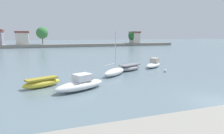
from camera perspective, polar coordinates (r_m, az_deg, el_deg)
The scene contains 8 objects.
ground_plane at distance 18.10m, azimuth 27.66°, elevation -8.93°, with size 400.00×400.00×0.00m, color slate.
moored_boat_0 at distance 21.47m, azimuth -19.67°, elevation -4.35°, with size 4.12×2.74×0.98m.
moored_boat_1 at distance 19.49m, azimuth -9.12°, elevation -4.94°, with size 5.60×3.79×1.56m.
moored_boat_2 at distance 25.99m, azimuth 0.67°, elevation -1.42°, with size 4.42×4.04×5.81m.
moored_boat_3 at distance 29.81m, azimuth 5.15°, elevation -0.17°, with size 4.74×3.52×0.92m.
moored_boat_4 at distance 33.24m, azimuth 11.93°, elevation 0.82°, with size 4.49×3.89×1.53m.
mooring_buoy_0 at distance 29.46m, azimuth 15.15°, elevation -1.04°, with size 0.40×0.40×0.40m, color white.
distant_shoreline at distance 89.82m, azimuth -14.75°, elevation 7.30°, with size 99.70×6.82×8.63m.
Camera 1 is at (-12.85, -11.58, 5.34)m, focal length 31.54 mm.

